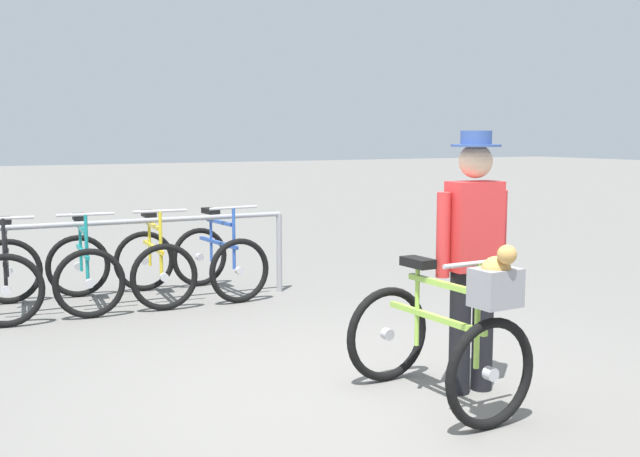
{
  "coord_description": "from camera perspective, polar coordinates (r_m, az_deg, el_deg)",
  "views": [
    {
      "loc": [
        -2.48,
        -4.22,
        1.7
      ],
      "look_at": [
        0.18,
        0.8,
        1.0
      ],
      "focal_mm": 42.94,
      "sensor_mm": 36.0,
      "label": 1
    }
  ],
  "objects": [
    {
      "name": "featured_bicycle",
      "position": [
        4.83,
        9.49,
        -7.66
      ],
      "size": [
        0.71,
        1.22,
        1.09
      ],
      "color": "black",
      "rests_on": "ground"
    },
    {
      "name": "ground_plane",
      "position": [
        5.18,
        2.41,
        -12.14
      ],
      "size": [
        80.0,
        80.0,
        0.0
      ],
      "primitive_type": "plane",
      "color": "slate"
    },
    {
      "name": "racked_bike_teal",
      "position": [
        7.89,
        -17.22,
        -3.01
      ],
      "size": [
        0.75,
        1.15,
        0.97
      ],
      "color": "black",
      "rests_on": "ground"
    },
    {
      "name": "racked_bike_black",
      "position": [
        7.81,
        -22.29,
        -3.32
      ],
      "size": [
        0.79,
        1.19,
        0.98
      ],
      "color": "black",
      "rests_on": "ground"
    },
    {
      "name": "racked_bike_yellow",
      "position": [
        8.04,
        -12.29,
        -2.68
      ],
      "size": [
        0.74,
        1.14,
        0.97
      ],
      "color": "black",
      "rests_on": "ground"
    },
    {
      "name": "racked_bike_blue",
      "position": [
        8.23,
        -7.57,
        -2.34
      ],
      "size": [
        0.73,
        1.13,
        0.97
      ],
      "color": "black",
      "rests_on": "ground"
    },
    {
      "name": "person_with_featured_bike",
      "position": [
        5.09,
        11.34,
        -1.62
      ],
      "size": [
        0.53,
        0.32,
        1.72
      ],
      "color": "black",
      "rests_on": "ground"
    },
    {
      "name": "bike_rack_rail",
      "position": [
        7.76,
        -13.77,
        -0.84
      ],
      "size": [
        3.21,
        0.12,
        0.88
      ],
      "color": "#99999E",
      "rests_on": "ground"
    }
  ]
}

